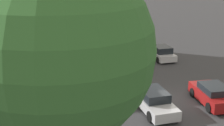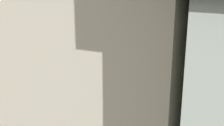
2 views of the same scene
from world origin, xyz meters
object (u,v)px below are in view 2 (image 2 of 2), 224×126
at_px(crossing_car_1, 56,59).
at_px(crossing_car_2, 98,64).
at_px(crossing_car_3, 122,48).
at_px(traffic_signal, 92,53).

relative_size(crossing_car_1, crossing_car_2, 0.94).
bearing_deg(crossing_car_2, crossing_car_1, 88.77).
relative_size(crossing_car_1, crossing_car_3, 0.89).
height_order(crossing_car_2, crossing_car_3, crossing_car_2).
height_order(traffic_signal, crossing_car_1, traffic_signal).
bearing_deg(crossing_car_3, traffic_signal, -162.67).
height_order(crossing_car_1, crossing_car_3, crossing_car_3).
bearing_deg(crossing_car_2, crossing_car_3, -1.92).
relative_size(crossing_car_2, crossing_car_3, 0.95).
xyz_separation_m(crossing_car_2, crossing_car_3, (-6.21, -0.13, -0.02)).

